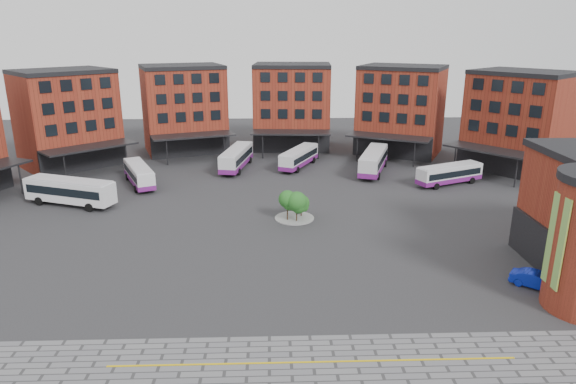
{
  "coord_description": "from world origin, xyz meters",
  "views": [
    {
      "loc": [
        -0.54,
        -41.7,
        20.2
      ],
      "look_at": [
        1.19,
        9.25,
        4.0
      ],
      "focal_mm": 32.0,
      "sensor_mm": 36.0,
      "label": 1
    }
  ],
  "objects_px": {
    "bus_f": "(450,174)",
    "bus_c": "(236,158)",
    "tree_island": "(296,203)",
    "bus_a": "(70,190)",
    "bus_e": "(374,161)",
    "blue_car": "(537,280)",
    "bus_d": "(299,157)",
    "bus_b": "(139,174)"
  },
  "relations": [
    {
      "from": "bus_f",
      "to": "blue_car",
      "type": "xyz_separation_m",
      "value": [
        -2.58,
        -29.22,
        -0.82
      ]
    },
    {
      "from": "tree_island",
      "to": "bus_d",
      "type": "distance_m",
      "value": 23.06
    },
    {
      "from": "bus_c",
      "to": "blue_car",
      "type": "relative_size",
      "value": 2.79
    },
    {
      "from": "bus_f",
      "to": "bus_c",
      "type": "bearing_deg",
      "value": -131.71
    },
    {
      "from": "bus_c",
      "to": "bus_d",
      "type": "height_order",
      "value": "bus_c"
    },
    {
      "from": "bus_d",
      "to": "bus_f",
      "type": "distance_m",
      "value": 22.29
    },
    {
      "from": "bus_c",
      "to": "blue_car",
      "type": "bearing_deg",
      "value": -44.24
    },
    {
      "from": "bus_f",
      "to": "blue_car",
      "type": "relative_size",
      "value": 2.42
    },
    {
      "from": "tree_island",
      "to": "blue_car",
      "type": "height_order",
      "value": "tree_island"
    },
    {
      "from": "tree_island",
      "to": "bus_b",
      "type": "relative_size",
      "value": 0.44
    },
    {
      "from": "bus_a",
      "to": "tree_island",
      "type": "bearing_deg",
      "value": -82.16
    },
    {
      "from": "bus_b",
      "to": "bus_e",
      "type": "xyz_separation_m",
      "value": [
        32.94,
        5.3,
        0.26
      ]
    },
    {
      "from": "bus_c",
      "to": "bus_d",
      "type": "bearing_deg",
      "value": 14.92
    },
    {
      "from": "bus_a",
      "to": "blue_car",
      "type": "relative_size",
      "value": 2.83
    },
    {
      "from": "bus_c",
      "to": "bus_a",
      "type": "bearing_deg",
      "value": -128.13
    },
    {
      "from": "tree_island",
      "to": "bus_a",
      "type": "distance_m",
      "value": 27.39
    },
    {
      "from": "bus_b",
      "to": "bus_f",
      "type": "distance_m",
      "value": 42.08
    },
    {
      "from": "bus_c",
      "to": "bus_e",
      "type": "distance_m",
      "value": 20.49
    },
    {
      "from": "bus_a",
      "to": "bus_c",
      "type": "relative_size",
      "value": 1.01
    },
    {
      "from": "bus_a",
      "to": "bus_e",
      "type": "height_order",
      "value": "bus_e"
    },
    {
      "from": "bus_a",
      "to": "bus_b",
      "type": "distance_m",
      "value": 10.29
    },
    {
      "from": "bus_a",
      "to": "bus_e",
      "type": "distance_m",
      "value": 41.41
    },
    {
      "from": "bus_a",
      "to": "bus_d",
      "type": "height_order",
      "value": "bus_a"
    },
    {
      "from": "tree_island",
      "to": "bus_d",
      "type": "relative_size",
      "value": 0.43
    },
    {
      "from": "bus_d",
      "to": "blue_car",
      "type": "bearing_deg",
      "value": -40.24
    },
    {
      "from": "tree_island",
      "to": "bus_a",
      "type": "xyz_separation_m",
      "value": [
        -26.72,
        6.0,
        -0.04
      ]
    },
    {
      "from": "tree_island",
      "to": "bus_d",
      "type": "height_order",
      "value": "tree_island"
    },
    {
      "from": "bus_e",
      "to": "bus_f",
      "type": "bearing_deg",
      "value": -16.37
    },
    {
      "from": "bus_a",
      "to": "blue_car",
      "type": "xyz_separation_m",
      "value": [
        45.68,
        -22.25,
        -1.23
      ]
    },
    {
      "from": "bus_a",
      "to": "blue_car",
      "type": "bearing_deg",
      "value": -95.49
    },
    {
      "from": "bus_c",
      "to": "bus_d",
      "type": "distance_m",
      "value": 9.53
    },
    {
      "from": "bus_b",
      "to": "bus_a",
      "type": "bearing_deg",
      "value": -151.74
    },
    {
      "from": "bus_b",
      "to": "blue_car",
      "type": "distance_m",
      "value": 49.86
    },
    {
      "from": "bus_b",
      "to": "bus_e",
      "type": "relative_size",
      "value": 0.84
    },
    {
      "from": "bus_e",
      "to": "blue_car",
      "type": "relative_size",
      "value": 2.91
    },
    {
      "from": "bus_c",
      "to": "bus_b",
      "type": "bearing_deg",
      "value": -136.25
    },
    {
      "from": "bus_d",
      "to": "bus_f",
      "type": "bearing_deg",
      "value": -0.8
    },
    {
      "from": "bus_d",
      "to": "bus_e",
      "type": "distance_m",
      "value": 11.34
    },
    {
      "from": "tree_island",
      "to": "bus_d",
      "type": "bearing_deg",
      "value": 85.92
    },
    {
      "from": "bus_c",
      "to": "bus_f",
      "type": "relative_size",
      "value": 1.15
    },
    {
      "from": "bus_e",
      "to": "bus_f",
      "type": "relative_size",
      "value": 1.2
    },
    {
      "from": "tree_island",
      "to": "bus_f",
      "type": "bearing_deg",
      "value": 31.03
    }
  ]
}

